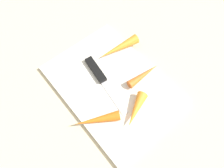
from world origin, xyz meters
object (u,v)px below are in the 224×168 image
object	(u,v)px
knife	(98,73)
carrot_longest	(118,48)
carrot_short	(144,75)
carrot_long	(97,120)
carrot_shortest	(136,110)
cutting_board	(112,85)

from	to	relation	value
knife	carrot_longest	distance (m)	0.10
knife	carrot_short	world-z (taller)	carrot_short
carrot_long	carrot_longest	bearing A→B (deg)	-116.45
knife	carrot_shortest	world-z (taller)	carrot_shortest
knife	carrot_long	world-z (taller)	carrot_long
carrot_shortest	carrot_long	distance (m)	0.10
carrot_longest	carrot_long	distance (m)	0.23
carrot_short	carrot_shortest	xyz separation A→B (m)	(-0.06, 0.09, 0.00)
cutting_board	knife	size ratio (longest dim) A/B	1.79
carrot_longest	carrot_shortest	size ratio (longest dim) A/B	1.36
cutting_board	carrot_shortest	bearing A→B (deg)	176.93
cutting_board	carrot_short	bearing A→B (deg)	-115.60
cutting_board	carrot_shortest	xyz separation A→B (m)	(-0.10, 0.01, 0.02)
knife	carrot_longest	size ratio (longest dim) A/B	1.53
cutting_board	carrot_shortest	world-z (taller)	carrot_shortest
carrot_short	cutting_board	bearing A→B (deg)	156.87
cutting_board	carrot_longest	xyz separation A→B (m)	(0.08, -0.09, 0.02)
knife	carrot_short	size ratio (longest dim) A/B	1.91
knife	carrot_long	distance (m)	0.14
carrot_short	carrot_shortest	bearing A→B (deg)	-142.43
carrot_short	carrot_longest	bearing A→B (deg)	89.72
cutting_board	carrot_short	size ratio (longest dim) A/B	3.42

